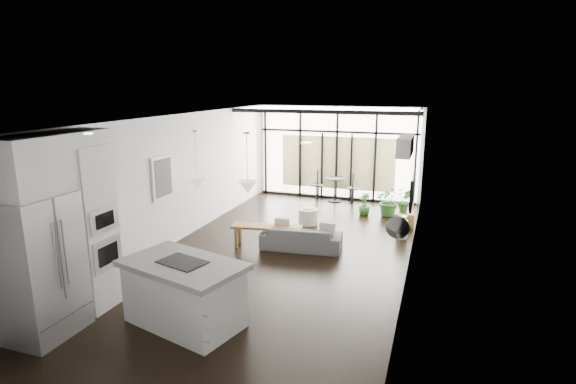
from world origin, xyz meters
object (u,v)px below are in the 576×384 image
Objects in this scene: fridge at (40,267)px; sofa at (301,234)px; island at (184,293)px; console_bench at (267,236)px; tv at (413,191)px; pouf at (308,216)px; milk_can at (402,227)px.

fridge is 5.02m from sofa.
sofa is at bearing 93.70° from island.
tv is (2.93, 0.75, 1.06)m from console_bench.
island is at bearing 26.83° from fridge.
island is at bearing -125.36° from tv.
tv reaches higher than pouf.
console_bench is at bearing -165.62° from tv.
milk_can is at bearing 21.07° from console_bench.
sofa is at bearing 61.09° from fridge.
milk_can reaches higher than console_bench.
console_bench is 3.08× the size of pouf.
milk_can is (4.37, 5.73, -0.73)m from fridge.
fridge is at bearing -138.03° from island.
sofa reaches higher than pouf.
pouf is at bearing 171.37° from milk_can.
fridge is 4.58m from console_bench.
island is at bearing -118.76° from milk_can.
console_bench is 3.20m from tv.
island is 3.57m from sofa.
island is at bearing -98.12° from console_bench.
tv is at bearing 47.10° from fridge.
fridge reaches higher than sofa.
milk_can is 0.48× the size of tv.
pouf is (2.06, 6.08, -0.80)m from fridge.
pouf is at bearing 69.99° from console_bench.
milk_can reaches higher than pouf.
tv is (2.20, 0.60, 0.97)m from sofa.
fridge is 7.25m from milk_can.
tv is at bearing -170.78° from sofa.
pouf is at bearing -84.56° from sofa.
sofa is at bearing 3.46° from console_bench.
pouf is at bearing 71.31° from fridge.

